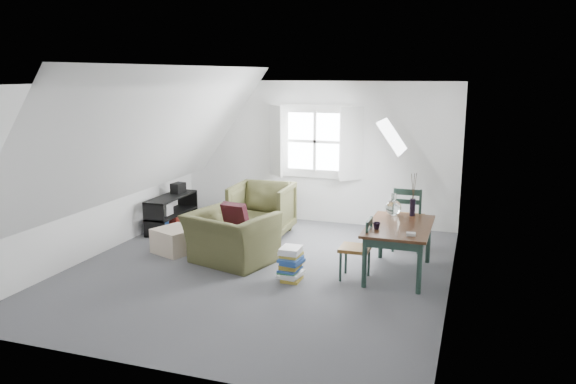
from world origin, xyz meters
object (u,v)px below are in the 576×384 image
(magazine_stack, at_px, (291,264))
(media_shelf, at_px, (171,215))
(ottoman, at_px, (176,240))
(dining_chair_far, at_px, (408,217))
(armchair_far, at_px, (262,235))
(dining_chair_near, at_px, (358,248))
(armchair_near, at_px, (232,263))
(dining_table, at_px, (399,232))

(magazine_stack, bearing_deg, media_shelf, 149.53)
(ottoman, distance_m, dining_chair_far, 3.50)
(armchair_far, distance_m, dining_chair_near, 2.47)
(armchair_near, height_order, armchair_far, armchair_far)
(dining_table, bearing_deg, armchair_near, -177.59)
(dining_chair_far, distance_m, magazine_stack, 2.18)
(dining_table, bearing_deg, dining_chair_near, -148.81)
(dining_chair_far, bearing_deg, media_shelf, 16.52)
(armchair_far, height_order, media_shelf, media_shelf)
(armchair_far, relative_size, media_shelf, 0.83)
(armchair_far, distance_m, dining_table, 2.72)
(armchair_far, height_order, ottoman, armchair_far)
(dining_chair_near, bearing_deg, ottoman, -75.70)
(dining_chair_far, bearing_deg, armchair_near, 45.32)
(dining_chair_far, xyz_separation_m, dining_chair_near, (-0.46, -1.44, -0.09))
(dining_chair_far, relative_size, media_shelf, 0.85)
(dining_chair_near, relative_size, magazine_stack, 1.87)
(armchair_far, bearing_deg, dining_chair_far, -3.45)
(armchair_far, relative_size, dining_table, 0.70)
(ottoman, relative_size, media_shelf, 0.48)
(dining_chair_near, bearing_deg, armchair_near, -72.88)
(magazine_stack, bearing_deg, armchair_near, 159.62)
(armchair_far, relative_size, dining_chair_far, 0.97)
(armchair_far, xyz_separation_m, magazine_stack, (1.11, -1.82, 0.22))
(dining_chair_far, relative_size, magazine_stack, 2.25)
(armchair_near, height_order, dining_table, dining_table)
(media_shelf, bearing_deg, armchair_near, -39.61)
(ottoman, height_order, media_shelf, media_shelf)
(armchair_far, xyz_separation_m, dining_chair_near, (1.91, -1.50, 0.42))
(ottoman, distance_m, magazine_stack, 2.08)
(armchair_near, relative_size, ottoman, 2.03)
(dining_table, bearing_deg, media_shelf, 162.17)
(ottoman, height_order, dining_chair_far, dining_chair_far)
(ottoman, bearing_deg, armchair_near, -9.71)
(armchair_near, bearing_deg, magazine_stack, 175.36)
(armchair_near, relative_size, dining_chair_far, 1.13)
(dining_table, distance_m, dining_chair_far, 1.10)
(media_shelf, xyz_separation_m, magazine_stack, (2.69, -1.59, -0.05))
(dining_chair_far, height_order, media_shelf, dining_chair_far)
(ottoman, bearing_deg, media_shelf, 123.67)
(armchair_near, distance_m, ottoman, 1.02)
(magazine_stack, bearing_deg, dining_chair_near, 21.81)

